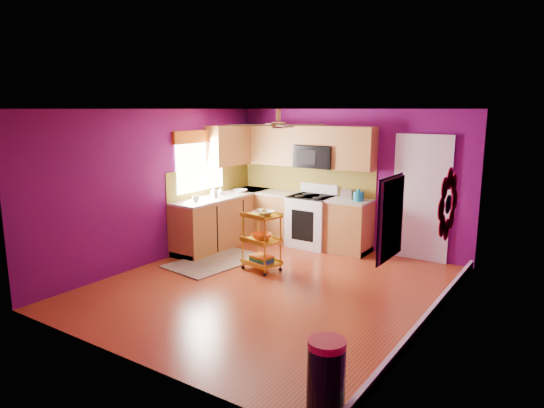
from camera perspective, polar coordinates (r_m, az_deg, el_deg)
The scene contains 18 objects.
ground at distance 7.03m, azimuth -0.19°, elevation -9.70°, with size 5.00×5.00×0.00m, color maroon.
room_envelope at distance 6.61m, azimuth -0.00°, elevation 3.59°, with size 4.54×5.04×2.52m.
lower_cabinets at distance 9.07m, azimuth -0.84°, elevation -2.03°, with size 2.81×2.31×0.94m.
electric_range at distance 8.94m, azimuth 4.66°, elevation -1.94°, with size 0.76×0.66×1.13m.
upper_cabinetry at distance 9.09m, azimuth 0.96°, elevation 6.72°, with size 2.80×2.30×1.26m.
left_window at distance 8.80m, azimuth -8.43°, elevation 6.04°, with size 0.08×1.35×1.08m.
panel_door at distance 8.38m, azimuth 17.15°, elevation 0.50°, with size 0.95×0.11×2.15m.
right_wall_art at distance 5.41m, azimuth 17.66°, elevation -0.65°, with size 0.04×2.74×1.04m.
ceiling_fan at distance 6.74m, azimuth 0.76°, elevation 9.35°, with size 1.01×1.01×0.26m.
shag_rug at distance 8.15m, azimuth -6.72°, elevation -6.72°, with size 0.96×1.56×0.02m, color black.
rolling_cart at distance 7.55m, azimuth -1.21°, elevation -4.10°, with size 0.62×0.50×1.00m.
trash_can at distance 4.33m, azimuth 6.38°, elevation -19.34°, with size 0.39×0.40×0.62m.
teal_kettle at distance 8.48m, azimuth 10.14°, elevation 0.93°, with size 0.18×0.18×0.21m.
toaster at distance 8.63m, azimuth 8.88°, elevation 1.19°, with size 0.22×0.15×0.18m, color beige.
soap_bottle_a at distance 8.69m, azimuth -6.84°, elevation 1.41°, with size 0.09×0.10×0.21m, color #EA3F72.
soap_bottle_b at distance 8.96m, azimuth -6.09°, elevation 1.53°, with size 0.12×0.12×0.15m, color white.
counter_dish at distance 9.22m, azimuth -3.72°, elevation 1.55°, with size 0.24×0.24×0.06m, color white.
counter_cup at distance 8.39m, azimuth -8.98°, elevation 0.61°, with size 0.12×0.12×0.09m, color white.
Camera 1 is at (3.67, -5.45, 2.50)m, focal length 32.00 mm.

